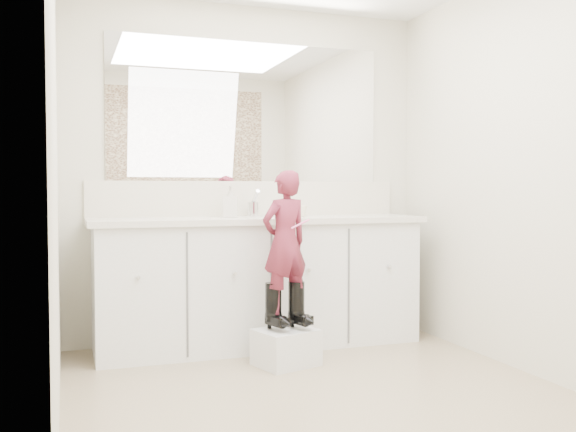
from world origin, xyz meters
name	(u,v)px	position (x,y,z in m)	size (l,w,h in m)	color
floor	(328,400)	(0.00, 0.00, 0.00)	(3.00, 3.00, 0.00)	#807354
wall_back	(248,173)	(0.00, 1.50, 1.20)	(2.60, 2.60, 0.00)	beige
wall_front	(535,147)	(0.00, -1.50, 1.20)	(2.60, 2.60, 0.00)	beige
wall_left	(55,162)	(-1.30, 0.00, 1.20)	(3.00, 3.00, 0.00)	beige
wall_right	(538,169)	(1.30, 0.00, 1.20)	(3.00, 3.00, 0.00)	beige
vanity_cabinet	(259,284)	(0.00, 1.23, 0.42)	(2.20, 0.55, 0.85)	silver
countertop	(260,220)	(0.00, 1.21, 0.87)	(2.28, 0.58, 0.04)	beige
backsplash	(249,198)	(0.00, 1.49, 1.02)	(2.28, 0.03, 0.25)	beige
mirror	(248,112)	(0.00, 1.49, 1.64)	(2.00, 0.02, 1.00)	white
faucet	(253,209)	(0.00, 1.38, 0.94)	(0.08, 0.08, 0.10)	silver
cup	(301,211)	(0.31, 1.23, 0.93)	(0.09, 0.09, 0.08)	beige
soap_bottle	(230,202)	(-0.20, 1.25, 1.00)	(0.10, 0.10, 0.21)	beige
step_stool	(286,347)	(0.01, 0.69, 0.11)	(0.35, 0.29, 0.22)	silver
boot_left	(273,306)	(-0.07, 0.71, 0.37)	(0.11, 0.19, 0.29)	black
boot_right	(296,305)	(0.08, 0.71, 0.37)	(0.11, 0.19, 0.29)	black
toddler	(285,242)	(0.01, 0.71, 0.76)	(0.32, 0.21, 0.87)	#AC3549
toothbrush	(300,224)	(0.08, 0.63, 0.87)	(0.01, 0.01, 0.14)	pink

